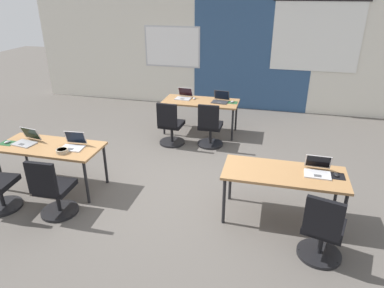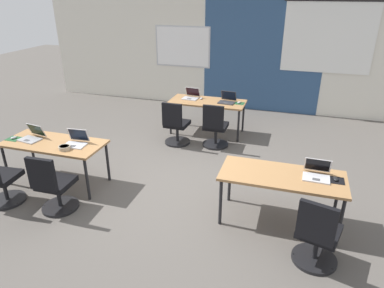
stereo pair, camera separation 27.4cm
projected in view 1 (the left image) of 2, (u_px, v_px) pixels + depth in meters
name	position (u px, v px, depth m)	size (l,w,h in m)	color
ground_plane	(171.00, 181.00, 5.76)	(24.00, 24.00, 0.00)	#56514C
back_wall_assembly	(219.00, 52.00, 8.89)	(10.00, 0.27, 2.80)	silver
desk_near_left	(50.00, 149.00, 5.34)	(1.60, 0.70, 0.72)	#A37547
desk_near_right	(284.00, 176.00, 4.58)	(1.60, 0.70, 0.72)	#A37547
desk_far_center	(201.00, 104.00, 7.44)	(1.60, 0.70, 0.72)	#A37547
laptop_near_right_end	(318.00, 170.00, 4.51)	(0.34, 0.33, 0.22)	silver
mousepad_near_right_end	(336.00, 176.00, 4.46)	(0.22, 0.19, 0.00)	black
mouse_near_right_end	(336.00, 175.00, 4.45)	(0.08, 0.11, 0.03)	black
chair_near_right_end	(322.00, 233.00, 3.96)	(0.54, 0.59, 0.92)	black
laptop_far_right	(220.00, 100.00, 7.33)	(0.36, 0.34, 0.23)	#333338
mousepad_far_right	(232.00, 102.00, 7.30)	(0.22, 0.19, 0.00)	#23512D
mouse_far_right	(232.00, 102.00, 7.29)	(0.08, 0.11, 0.03)	#B2B2B7
chair_far_right	(210.00, 129.00, 6.87)	(0.52, 0.54, 0.92)	black
laptop_near_left_inner	(73.00, 144.00, 5.24)	(0.35, 0.32, 0.23)	silver
chair_near_left_inner	(53.00, 192.00, 4.74)	(0.52, 0.55, 0.92)	black
laptop_far_left	(184.00, 96.00, 7.56)	(0.36, 0.34, 0.22)	#B7B7BC
mouse_far_left	(194.00, 98.00, 7.52)	(0.07, 0.11, 0.03)	#B2B2B7
chair_far_left	(171.00, 127.00, 6.95)	(0.52, 0.55, 0.92)	black
laptop_near_left_end	(27.00, 140.00, 5.39)	(0.37, 0.36, 0.22)	#9E9EA3
mousepad_near_left_end	(8.00, 143.00, 5.40)	(0.22, 0.19, 0.00)	#23512D
mouse_near_left_end	(7.00, 142.00, 5.39)	(0.09, 0.11, 0.03)	#B2B2B7
snack_bowl	(62.00, 151.00, 5.07)	(0.18, 0.18, 0.06)	tan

